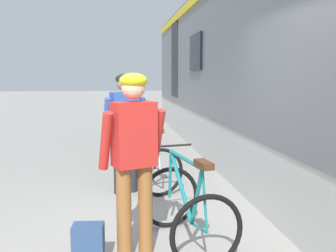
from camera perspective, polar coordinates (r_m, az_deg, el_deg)
The scene contains 6 objects.
ground_plane at distance 4.11m, azimuth -3.33°, elevation -17.30°, with size 80.00×80.00×0.00m, color gray.
cyclist_near_in_red at distance 3.48m, azimuth -5.25°, elevation -3.64°, with size 0.66×0.45×1.76m.
cyclist_far_in_blue at distance 5.48m, azimuth -6.64°, elevation 0.51°, with size 0.66×0.43×1.76m.
bicycle_near_teal at distance 3.86m, azimuth 2.81°, elevation -12.54°, with size 0.90×1.19×0.99m.
bicycle_far_silver at distance 5.84m, azimuth -2.95°, elevation -5.49°, with size 0.95×1.21×0.99m.
backpack_on_platform at distance 3.63m, azimuth -12.11°, elevation -17.49°, with size 0.28×0.18×0.40m, color navy.
Camera 1 is at (-0.29, -3.71, 1.74)m, focal length 39.75 mm.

